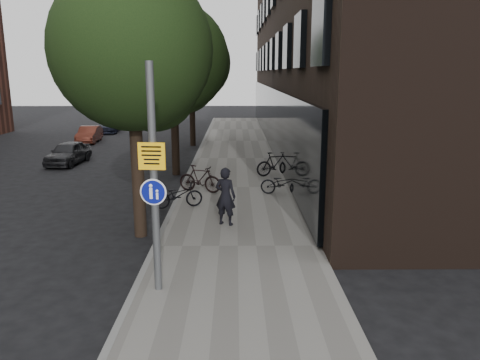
{
  "coord_description": "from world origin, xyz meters",
  "views": [
    {
      "loc": [
        0.19,
        -8.58,
        4.69
      ],
      "look_at": [
        0.31,
        3.1,
        2.0
      ],
      "focal_mm": 35.0,
      "sensor_mm": 36.0,
      "label": 1
    }
  ],
  "objects_px": {
    "signpost": "(154,180)",
    "pedestrian": "(225,196)",
    "parked_bike_facade_near": "(283,183)",
    "parked_car_near": "(68,153)"
  },
  "relations": [
    {
      "from": "signpost",
      "to": "parked_bike_facade_near",
      "type": "xyz_separation_m",
      "value": [
        3.48,
        7.98,
        -1.98
      ]
    },
    {
      "from": "signpost",
      "to": "parked_car_near",
      "type": "bearing_deg",
      "value": 121.39
    },
    {
      "from": "parked_bike_facade_near",
      "to": "parked_car_near",
      "type": "xyz_separation_m",
      "value": [
        -10.55,
        6.85,
        0.03
      ]
    },
    {
      "from": "signpost",
      "to": "parked_bike_facade_near",
      "type": "height_order",
      "value": "signpost"
    },
    {
      "from": "pedestrian",
      "to": "parked_car_near",
      "type": "relative_size",
      "value": 0.51
    },
    {
      "from": "signpost",
      "to": "pedestrian",
      "type": "distance_m",
      "value": 4.85
    },
    {
      "from": "signpost",
      "to": "parked_car_near",
      "type": "height_order",
      "value": "signpost"
    },
    {
      "from": "pedestrian",
      "to": "parked_bike_facade_near",
      "type": "xyz_separation_m",
      "value": [
        2.11,
        3.59,
        -0.45
      ]
    },
    {
      "from": "pedestrian",
      "to": "parked_car_near",
      "type": "xyz_separation_m",
      "value": [
        -8.44,
        10.44,
        -0.42
      ]
    },
    {
      "from": "signpost",
      "to": "parked_bike_facade_near",
      "type": "relative_size",
      "value": 2.82
    }
  ]
}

